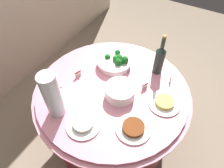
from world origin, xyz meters
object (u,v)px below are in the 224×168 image
object	(u,v)px
plate_stack	(120,92)
decorative_fruit_vase	(53,96)
food_plate_rice	(83,124)
label_placard_rear	(78,73)
label_placard_front	(145,85)
serving_tongs	(60,95)
wine_bottle	(159,59)
food_plate_noodles	(164,103)
broccoli_bowl	(115,62)
label_placard_mid	(171,78)
food_plate_stir_fry	(133,128)

from	to	relation	value
plate_stack	decorative_fruit_vase	xyz separation A→B (m)	(-0.33, 0.29, 0.12)
food_plate_rice	label_placard_rear	xyz separation A→B (m)	(0.33, 0.28, 0.02)
decorative_fruit_vase	label_placard_front	size ratio (longest dim) A/B	6.18
label_placard_rear	serving_tongs	bearing A→B (deg)	-179.23
label_placard_rear	plate_stack	bearing A→B (deg)	-90.49
wine_bottle	food_plate_noodles	bearing A→B (deg)	-148.39
broccoli_bowl	decorative_fruit_vase	world-z (taller)	decorative_fruit_vase
label_placard_mid	serving_tongs	bearing A→B (deg)	130.65
decorative_fruit_vase	broccoli_bowl	bearing A→B (deg)	-10.43
food_plate_stir_fry	food_plate_noodles	xyz separation A→B (m)	(0.28, -0.10, -0.00)
decorative_fruit_vase	label_placard_front	world-z (taller)	decorative_fruit_vase
wine_bottle	food_plate_noodles	size ratio (longest dim) A/B	1.53
label_placard_front	decorative_fruit_vase	bearing A→B (deg)	139.32
label_placard_rear	decorative_fruit_vase	bearing A→B (deg)	-166.72
serving_tongs	broccoli_bowl	bearing A→B (deg)	-21.40
plate_stack	wine_bottle	distance (m)	0.39
broccoli_bowl	food_plate_noodles	world-z (taller)	broccoli_bowl
broccoli_bowl	decorative_fruit_vase	distance (m)	0.60
food_plate_noodles	food_plate_rice	bearing A→B (deg)	137.54
label_placard_front	label_placard_rear	xyz separation A→B (m)	(-0.15, 0.49, 0.00)
broccoli_bowl	food_plate_stir_fry	bearing A→B (deg)	-138.85
food_plate_stir_fry	label_placard_front	distance (m)	0.35
broccoli_bowl	food_plate_noodles	xyz separation A→B (m)	(-0.16, -0.48, -0.03)
food_plate_stir_fry	label_placard_mid	world-z (taller)	label_placard_mid
broccoli_bowl	label_placard_mid	distance (m)	0.44
wine_bottle	food_plate_stir_fry	world-z (taller)	wine_bottle
label_placard_rear	label_placard_mid	bearing A→B (deg)	-63.07
plate_stack	serving_tongs	distance (m)	0.43
broccoli_bowl	wine_bottle	size ratio (longest dim) A/B	0.83
food_plate_rice	label_placard_front	size ratio (longest dim) A/B	4.00
broccoli_bowl	serving_tongs	size ratio (longest dim) A/B	1.78
decorative_fruit_vase	serving_tongs	bearing A→B (deg)	33.21
broccoli_bowl	food_plate_rice	bearing A→B (deg)	-170.20
food_plate_rice	label_placard_mid	world-z (taller)	label_placard_mid
broccoli_bowl	food_plate_stir_fry	distance (m)	0.59
food_plate_noodles	serving_tongs	bearing A→B (deg)	114.61
decorative_fruit_vase	label_placard_front	xyz separation A→B (m)	(0.48, -0.41, -0.13)
wine_bottle	food_plate_stir_fry	distance (m)	0.57
broccoli_bowl	label_placard_rear	distance (m)	0.31
decorative_fruit_vase	food_plate_stir_fry	world-z (taller)	decorative_fruit_vase
wine_bottle	broccoli_bowl	bearing A→B (deg)	108.94
broccoli_bowl	plate_stack	xyz separation A→B (m)	(-0.25, -0.18, 0.00)
wine_bottle	serving_tongs	bearing A→B (deg)	138.98
broccoli_bowl	label_placard_rear	bearing A→B (deg)	143.26
plate_stack	label_placard_rear	xyz separation A→B (m)	(0.00, 0.37, -0.01)
wine_bottle	serving_tongs	distance (m)	0.77
serving_tongs	food_plate_stir_fry	distance (m)	0.57
broccoli_bowl	food_plate_stir_fry	world-z (taller)	broccoli_bowl
label_placard_front	label_placard_rear	bearing A→B (deg)	106.83
label_placard_mid	label_placard_rear	bearing A→B (deg)	116.93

